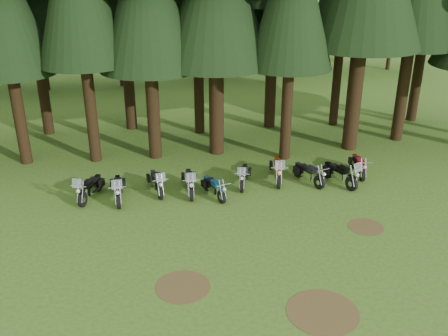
{
  "coord_description": "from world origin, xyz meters",
  "views": [
    {
      "loc": [
        -4.1,
        -15.29,
        9.94
      ],
      "look_at": [
        -0.35,
        5.0,
        1.0
      ],
      "focal_mm": 40.0,
      "sensor_mm": 36.0,
      "label": 1
    }
  ],
  "objects_px": {
    "motorcycle_3": "(190,183)",
    "motorcycle_4": "(214,188)",
    "motorcycle_5": "(243,177)",
    "motorcycle_6": "(278,171)",
    "motorcycle_0": "(90,189)",
    "motorcycle_8": "(340,174)",
    "motorcycle_1": "(118,190)",
    "motorcycle_9": "(358,166)",
    "motorcycle_2": "(157,183)",
    "motorcycle_7": "(309,174)"
  },
  "relations": [
    {
      "from": "motorcycle_2",
      "to": "motorcycle_1",
      "type": "bearing_deg",
      "value": -172.59
    },
    {
      "from": "motorcycle_2",
      "to": "motorcycle_8",
      "type": "height_order",
      "value": "motorcycle_8"
    },
    {
      "from": "motorcycle_1",
      "to": "motorcycle_7",
      "type": "bearing_deg",
      "value": 0.29
    },
    {
      "from": "motorcycle_1",
      "to": "motorcycle_9",
      "type": "height_order",
      "value": "motorcycle_1"
    },
    {
      "from": "motorcycle_8",
      "to": "motorcycle_5",
      "type": "bearing_deg",
      "value": 152.09
    },
    {
      "from": "motorcycle_6",
      "to": "motorcycle_7",
      "type": "bearing_deg",
      "value": -6.37
    },
    {
      "from": "motorcycle_4",
      "to": "motorcycle_9",
      "type": "relative_size",
      "value": 0.92
    },
    {
      "from": "motorcycle_0",
      "to": "motorcycle_8",
      "type": "bearing_deg",
      "value": 18.83
    },
    {
      "from": "motorcycle_1",
      "to": "motorcycle_5",
      "type": "relative_size",
      "value": 1.11
    },
    {
      "from": "motorcycle_3",
      "to": "motorcycle_8",
      "type": "distance_m",
      "value": 6.96
    },
    {
      "from": "motorcycle_2",
      "to": "motorcycle_0",
      "type": "bearing_deg",
      "value": 173.69
    },
    {
      "from": "motorcycle_1",
      "to": "motorcycle_9",
      "type": "xyz_separation_m",
      "value": [
        11.41,
        0.67,
        -0.05
      ]
    },
    {
      "from": "motorcycle_0",
      "to": "motorcycle_8",
      "type": "relative_size",
      "value": 0.95
    },
    {
      "from": "motorcycle_3",
      "to": "motorcycle_8",
      "type": "height_order",
      "value": "motorcycle_8"
    },
    {
      "from": "motorcycle_2",
      "to": "motorcycle_8",
      "type": "bearing_deg",
      "value": -12.94
    },
    {
      "from": "motorcycle_6",
      "to": "motorcycle_4",
      "type": "bearing_deg",
      "value": -148.48
    },
    {
      "from": "motorcycle_3",
      "to": "motorcycle_2",
      "type": "bearing_deg",
      "value": 169.81
    },
    {
      "from": "motorcycle_3",
      "to": "motorcycle_9",
      "type": "relative_size",
      "value": 1.09
    },
    {
      "from": "motorcycle_3",
      "to": "motorcycle_4",
      "type": "height_order",
      "value": "motorcycle_3"
    },
    {
      "from": "motorcycle_2",
      "to": "motorcycle_6",
      "type": "xyz_separation_m",
      "value": [
        5.66,
        0.2,
        0.04
      ]
    },
    {
      "from": "motorcycle_3",
      "to": "motorcycle_5",
      "type": "height_order",
      "value": "motorcycle_3"
    },
    {
      "from": "motorcycle_8",
      "to": "motorcycle_2",
      "type": "bearing_deg",
      "value": 156.21
    },
    {
      "from": "motorcycle_1",
      "to": "motorcycle_0",
      "type": "bearing_deg",
      "value": 161.66
    },
    {
      "from": "motorcycle_5",
      "to": "motorcycle_8",
      "type": "height_order",
      "value": "motorcycle_8"
    },
    {
      "from": "motorcycle_3",
      "to": "motorcycle_9",
      "type": "bearing_deg",
      "value": 6.53
    },
    {
      "from": "motorcycle_3",
      "to": "motorcycle_7",
      "type": "height_order",
      "value": "motorcycle_3"
    },
    {
      "from": "motorcycle_3",
      "to": "motorcycle_6",
      "type": "relative_size",
      "value": 0.97
    },
    {
      "from": "motorcycle_0",
      "to": "motorcycle_9",
      "type": "distance_m",
      "value": 12.62
    },
    {
      "from": "motorcycle_7",
      "to": "motorcycle_9",
      "type": "bearing_deg",
      "value": -10.74
    },
    {
      "from": "motorcycle_9",
      "to": "motorcycle_6",
      "type": "bearing_deg",
      "value": -170.09
    },
    {
      "from": "motorcycle_5",
      "to": "motorcycle_6",
      "type": "bearing_deg",
      "value": 23.96
    },
    {
      "from": "motorcycle_3",
      "to": "motorcycle_6",
      "type": "height_order",
      "value": "motorcycle_6"
    },
    {
      "from": "motorcycle_0",
      "to": "motorcycle_4",
      "type": "xyz_separation_m",
      "value": [
        5.35,
        -0.81,
        -0.06
      ]
    },
    {
      "from": "motorcycle_7",
      "to": "motorcycle_9",
      "type": "distance_m",
      "value": 2.73
    },
    {
      "from": "motorcycle_4",
      "to": "motorcycle_1",
      "type": "bearing_deg",
      "value": 156.12
    },
    {
      "from": "motorcycle_3",
      "to": "motorcycle_4",
      "type": "xyz_separation_m",
      "value": [
        1.0,
        -0.57,
        -0.07
      ]
    },
    {
      "from": "motorcycle_0",
      "to": "motorcycle_8",
      "type": "distance_m",
      "value": 11.31
    },
    {
      "from": "motorcycle_5",
      "to": "motorcycle_6",
      "type": "relative_size",
      "value": 0.88
    },
    {
      "from": "motorcycle_1",
      "to": "motorcycle_4",
      "type": "distance_m",
      "value": 4.16
    },
    {
      "from": "motorcycle_8",
      "to": "motorcycle_9",
      "type": "distance_m",
      "value": 1.59
    },
    {
      "from": "motorcycle_2",
      "to": "motorcycle_8",
      "type": "distance_m",
      "value": 8.43
    },
    {
      "from": "motorcycle_5",
      "to": "motorcycle_1",
      "type": "bearing_deg",
      "value": -157.98
    },
    {
      "from": "motorcycle_5",
      "to": "motorcycle_7",
      "type": "bearing_deg",
      "value": 12.16
    },
    {
      "from": "motorcycle_1",
      "to": "motorcycle_6",
      "type": "relative_size",
      "value": 0.97
    },
    {
      "from": "motorcycle_1",
      "to": "motorcycle_4",
      "type": "xyz_separation_m",
      "value": [
        4.14,
        -0.43,
        -0.07
      ]
    },
    {
      "from": "motorcycle_2",
      "to": "motorcycle_6",
      "type": "bearing_deg",
      "value": -6.28
    },
    {
      "from": "motorcycle_9",
      "to": "motorcycle_8",
      "type": "bearing_deg",
      "value": -136.29
    },
    {
      "from": "motorcycle_1",
      "to": "motorcycle_5",
      "type": "xyz_separation_m",
      "value": [
        5.67,
        0.47,
        -0.04
      ]
    },
    {
      "from": "motorcycle_4",
      "to": "motorcycle_2",
      "type": "bearing_deg",
      "value": 141.8
    },
    {
      "from": "motorcycle_4",
      "to": "motorcycle_9",
      "type": "height_order",
      "value": "motorcycle_9"
    }
  ]
}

